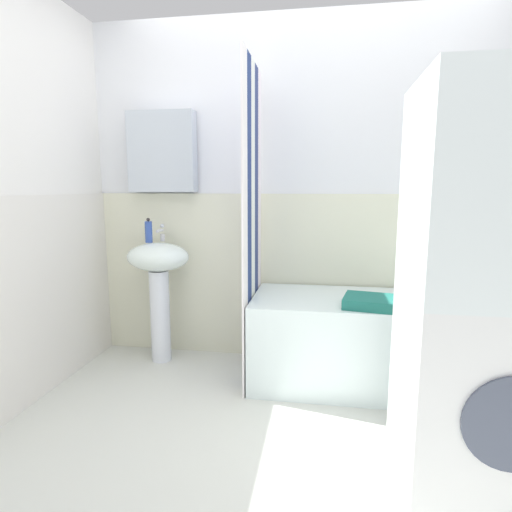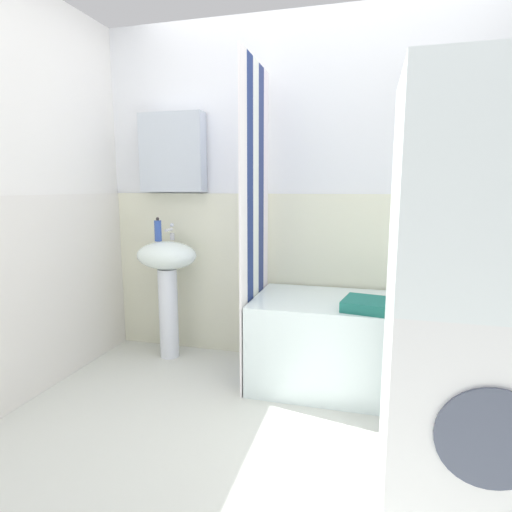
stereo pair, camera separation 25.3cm
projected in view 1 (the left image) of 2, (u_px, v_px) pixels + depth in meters
The scene contains 13 objects.
ground_plane at pixel (293, 469), 1.92m from camera, with size 4.80×5.60×0.04m, color silver.
wall_back_tiled at pixel (300, 202), 2.97m from camera, with size 3.60×0.18×2.40m.
wall_left_tiled at pixel (15, 211), 2.32m from camera, with size 0.07×1.81×2.40m.
sink at pixel (159, 275), 2.98m from camera, with size 0.44×0.34×0.86m.
faucet at pixel (162, 233), 3.01m from camera, with size 0.03×0.12×0.12m.
soap_dispenser at pixel (149, 232), 2.95m from camera, with size 0.05×0.05×0.17m.
bathtub at pixel (363, 341), 2.68m from camera, with size 1.40×0.66×0.56m, color white.
shower_curtain at pixel (252, 226), 2.67m from camera, with size 0.01×0.66×2.00m.
lotion_bottle at pixel (456, 277), 2.78m from camera, with size 0.06×0.06×0.21m.
body_wash_bottle at pixel (437, 276), 2.81m from camera, with size 0.05×0.05×0.22m.
conditioner_bottle at pixel (418, 280), 2.79m from camera, with size 0.04×0.04×0.18m.
towel_folded at pixel (372, 302), 2.45m from camera, with size 0.32×0.25×0.06m, color #1F695E.
washer_dryer_stack at pixel (490, 295), 1.66m from camera, with size 0.63×0.62×1.65m.
Camera 1 is at (0.11, -1.74, 1.25)m, focal length 29.61 mm.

